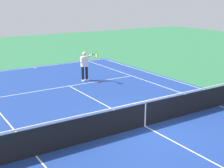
% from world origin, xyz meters
% --- Properties ---
extents(ground_plane, '(60.00, 60.00, 0.00)m').
position_xyz_m(ground_plane, '(0.00, 0.00, 0.00)').
color(ground_plane, '#2D7247').
extents(court_slab, '(24.20, 11.40, 0.00)m').
position_xyz_m(court_slab, '(0.00, 0.00, 0.00)').
color(court_slab, navy).
rests_on(court_slab, ground_plane).
extents(court_line_markings, '(23.85, 11.05, 0.01)m').
position_xyz_m(court_line_markings, '(0.00, 0.00, 0.00)').
color(court_line_markings, white).
rests_on(court_line_markings, ground_plane).
extents(tennis_net, '(0.10, 11.70, 1.08)m').
position_xyz_m(tennis_net, '(0.00, 0.00, 0.49)').
color(tennis_net, '#2D2D33').
rests_on(tennis_net, ground_plane).
extents(tennis_player_near, '(1.08, 0.78, 1.70)m').
position_xyz_m(tennis_player_near, '(6.90, -1.23, 0.93)').
color(tennis_player_near, black).
rests_on(tennis_player_near, ground_plane).
extents(tennis_ball, '(0.07, 0.07, 0.07)m').
position_xyz_m(tennis_ball, '(1.84, 0.20, 0.03)').
color(tennis_ball, '#CCE01E').
rests_on(tennis_ball, ground_plane).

